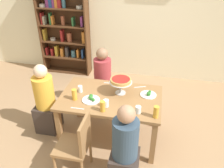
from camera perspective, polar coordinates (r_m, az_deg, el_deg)
ground_plane at (r=3.68m, az=-0.33°, el=-12.84°), size 12.00×12.00×0.00m
rear_partition at (r=4.98m, az=5.21°, el=17.30°), size 8.00×0.12×2.80m
dining_table at (r=3.27m, az=-0.36°, el=-4.62°), size 1.42×0.90×0.74m
bookshelf at (r=5.25m, az=-12.11°, el=14.43°), size 1.10×0.30×2.21m
diner_near_right at (r=2.77m, az=3.23°, el=-16.73°), size 0.34×0.34×1.15m
diner_far_left at (r=4.04m, az=-2.33°, el=0.24°), size 0.34×0.34×1.15m
diner_head_west at (r=3.65m, az=-16.22°, el=-4.72°), size 0.34×0.34×1.15m
chair_near_left at (r=2.90m, az=-8.73°, el=-14.63°), size 0.40×0.40×0.87m
deep_dish_pizza_stand at (r=3.20m, az=2.21°, el=0.66°), size 0.32×0.32×0.24m
salad_plate_near_diner at (r=3.15m, az=-5.27°, el=-3.76°), size 0.25×0.25×0.07m
salad_plate_far_diner at (r=3.28m, az=9.12°, el=-2.58°), size 0.23×0.23×0.07m
beer_glass_amber_tall at (r=2.91m, az=-2.37°, el=-5.58°), size 0.07×0.07×0.15m
beer_glass_amber_short at (r=3.16m, az=-9.40°, el=-2.61°), size 0.07×0.07×0.16m
beer_glass_amber_spare at (r=2.85m, az=10.99°, el=-6.89°), size 0.07×0.07×0.16m
water_glass_clear_near at (r=3.00m, az=-1.52°, el=-4.85°), size 0.07×0.07×0.10m
water_glass_clear_far at (r=3.33m, az=-7.96°, el=-1.23°), size 0.06×0.06×0.10m
water_glass_clear_spare at (r=2.90m, az=6.58°, el=-6.41°), size 0.07×0.07×0.10m
cutlery_fork_near at (r=3.53m, az=-0.61°, el=0.22°), size 0.18×0.02×0.00m
cutlery_knife_near at (r=3.46m, az=7.04°, el=-0.74°), size 0.17×0.08×0.00m
cutlery_fork_far at (r=3.02m, az=-8.65°, el=-6.06°), size 0.18×0.02×0.00m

